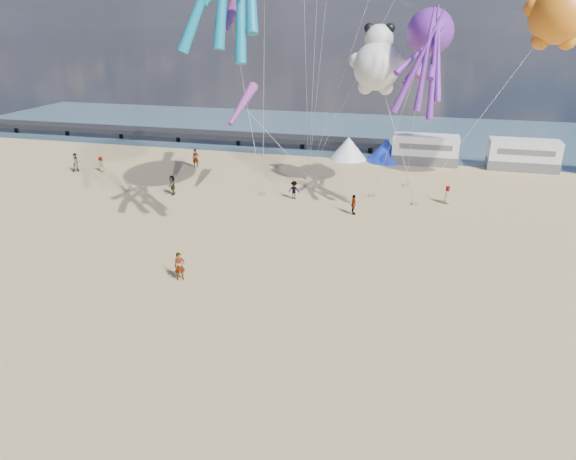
% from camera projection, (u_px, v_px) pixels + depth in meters
% --- Properties ---
extents(ground, '(120.00, 120.00, 0.00)m').
position_uv_depth(ground, '(248.00, 415.00, 19.28)').
color(ground, tan).
rests_on(ground, ground).
extents(water, '(120.00, 120.00, 0.00)m').
position_uv_depth(water, '(379.00, 133.00, 68.67)').
color(water, '#345064').
rests_on(water, ground).
extents(pier, '(60.00, 3.00, 0.50)m').
position_uv_depth(pier, '(148.00, 131.00, 64.88)').
color(pier, black).
rests_on(pier, ground).
extents(motorhome_0, '(6.60, 2.50, 3.00)m').
position_uv_depth(motorhome_0, '(425.00, 149.00, 53.26)').
color(motorhome_0, silver).
rests_on(motorhome_0, ground).
extents(motorhome_1, '(6.60, 2.50, 3.00)m').
position_uv_depth(motorhome_1, '(523.00, 155.00, 51.06)').
color(motorhome_1, silver).
rests_on(motorhome_1, ground).
extents(tent_white, '(4.00, 4.00, 2.40)m').
position_uv_depth(tent_white, '(348.00, 148.00, 55.21)').
color(tent_white, white).
rests_on(tent_white, ground).
extents(tent_blue, '(4.00, 4.00, 2.40)m').
position_uv_depth(tent_blue, '(386.00, 150.00, 54.29)').
color(tent_blue, '#1933CC').
rests_on(tent_blue, ground).
extents(standing_person, '(0.73, 0.67, 1.67)m').
position_uv_depth(standing_person, '(180.00, 266.00, 29.18)').
color(standing_person, tan).
rests_on(standing_person, ground).
extents(beachgoer_0, '(0.65, 0.63, 1.50)m').
position_uv_depth(beachgoer_0, '(101.00, 164.00, 50.67)').
color(beachgoer_0, '#7F6659').
rests_on(beachgoer_0, ground).
extents(beachgoer_1, '(1.05, 1.09, 1.88)m').
position_uv_depth(beachgoer_1, '(76.00, 162.00, 50.50)').
color(beachgoer_1, '#7F6659').
rests_on(beachgoer_1, ground).
extents(beachgoer_2, '(0.77, 0.62, 1.53)m').
position_uv_depth(beachgoer_2, '(294.00, 190.00, 42.77)').
color(beachgoer_2, '#7F6659').
rests_on(beachgoer_2, ground).
extents(beachgoer_3, '(0.79, 1.11, 1.56)m').
position_uv_depth(beachgoer_3, '(354.00, 205.00, 39.25)').
color(beachgoer_3, '#7F6659').
rests_on(beachgoer_3, ground).
extents(beachgoer_4, '(0.69, 1.06, 1.68)m').
position_uv_depth(beachgoer_4, '(172.00, 185.00, 43.84)').
color(beachgoer_4, '#7F6659').
rests_on(beachgoer_4, ground).
extents(beachgoer_5, '(1.79, 1.03, 1.84)m').
position_uv_depth(beachgoer_5, '(196.00, 158.00, 52.16)').
color(beachgoer_5, '#7F6659').
rests_on(beachgoer_5, ground).
extents(beachgoer_6, '(0.57, 0.65, 1.49)m').
position_uv_depth(beachgoer_6, '(447.00, 195.00, 41.64)').
color(beachgoer_6, '#7F6659').
rests_on(beachgoer_6, ground).
extents(sandbag_a, '(0.50, 0.35, 0.22)m').
position_uv_depth(sandbag_a, '(263.00, 194.00, 43.90)').
color(sandbag_a, gray).
rests_on(sandbag_a, ground).
extents(sandbag_b, '(0.50, 0.35, 0.22)m').
position_uv_depth(sandbag_b, '(372.00, 196.00, 43.47)').
color(sandbag_b, gray).
rests_on(sandbag_b, ground).
extents(sandbag_c, '(0.50, 0.35, 0.22)m').
position_uv_depth(sandbag_c, '(416.00, 203.00, 41.56)').
color(sandbag_c, gray).
rests_on(sandbag_c, ground).
extents(sandbag_d, '(0.50, 0.35, 0.22)m').
position_uv_depth(sandbag_d, '(406.00, 185.00, 46.36)').
color(sandbag_d, gray).
rests_on(sandbag_d, ground).
extents(sandbag_e, '(0.50, 0.35, 0.22)m').
position_uv_depth(sandbag_e, '(309.00, 178.00, 48.44)').
color(sandbag_e, gray).
rests_on(sandbag_e, ground).
extents(kite_octopus_purple, '(6.42, 9.09, 9.55)m').
position_uv_depth(kite_octopus_purple, '(430.00, 32.00, 37.73)').
color(kite_octopus_purple, '#672499').
extents(kite_panda, '(4.76, 4.51, 6.35)m').
position_uv_depth(kite_panda, '(377.00, 66.00, 40.22)').
color(kite_panda, silver).
extents(kite_teddy_orange, '(6.32, 6.10, 7.45)m').
position_uv_depth(kite_teddy_orange, '(559.00, 14.00, 38.82)').
color(kite_teddy_orange, orange).
extents(windsock_left, '(2.49, 7.10, 7.02)m').
position_uv_depth(windsock_left, '(231.00, 15.00, 40.44)').
color(windsock_left, red).
extents(windsock_mid, '(1.29, 6.90, 6.87)m').
position_uv_depth(windsock_mid, '(422.00, 53.00, 38.59)').
color(windsock_mid, red).
extents(windsock_right, '(1.48, 5.16, 5.09)m').
position_uv_depth(windsock_right, '(242.00, 105.00, 41.45)').
color(windsock_right, red).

